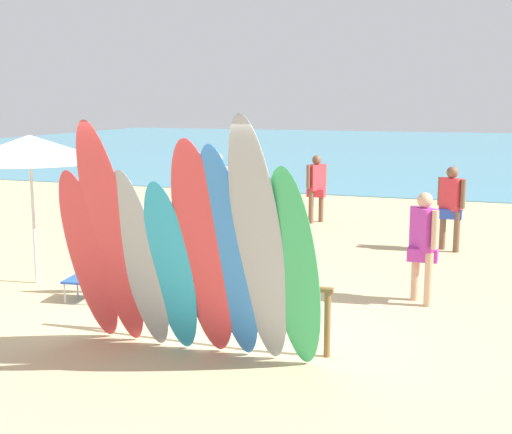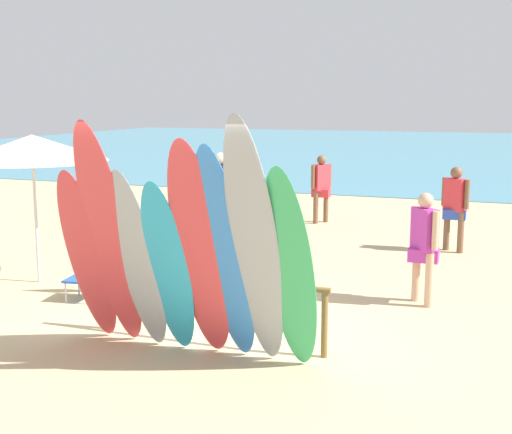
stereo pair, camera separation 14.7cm
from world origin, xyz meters
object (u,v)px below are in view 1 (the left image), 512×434
object	(u,v)px
surfboard_red_4	(204,253)
beachgoer_photographing	(217,191)
beachgoer_strolling	(451,203)
beach_chair_red	(90,267)
surfboard_grey_2	(141,262)
beach_chair_blue	(130,245)
beach_umbrella	(30,148)
surfboard_blue_5	(230,257)
surfboard_rack	(211,292)
surfboard_red_0	(90,258)
surfboard_green_7	(295,271)
surfboard_red_1	(112,239)
surfboard_teal_3	(171,269)
surfboard_grey_6	(259,247)
beachgoer_midbeach	(423,240)
beachgoer_near_rack	(316,184)

from	to	relation	value
surfboard_red_4	beachgoer_photographing	world-z (taller)	surfboard_red_4
beachgoer_strolling	beach_chair_red	size ratio (longest dim) A/B	1.85
surfboard_grey_2	beach_chair_blue	bearing A→B (deg)	127.00
surfboard_grey_2	beach_umbrella	xyz separation A→B (m)	(-2.92, 2.07, 0.99)
surfboard_blue_5	beach_umbrella	distance (m)	4.56
beachgoer_strolling	surfboard_rack	bearing A→B (deg)	-77.54
beachgoer_strolling	surfboard_red_0	bearing A→B (deg)	-84.71
surfboard_blue_5	surfboard_green_7	xyz separation A→B (m)	(0.67, 0.02, -0.10)
surfboard_red_1	surfboard_red_0	bearing A→B (deg)	162.41
surfboard_teal_3	surfboard_red_0	bearing A→B (deg)	178.81
surfboard_grey_6	beach_umbrella	bearing A→B (deg)	154.16
surfboard_grey_2	surfboard_grey_6	size ratio (longest dim) A/B	0.77
beachgoer_midbeach	beach_umbrella	distance (m)	5.72
surfboard_teal_3	beach_chair_red	distance (m)	2.75
surfboard_grey_6	beachgoer_near_rack	world-z (taller)	surfboard_grey_6
surfboard_rack	surfboard_blue_5	distance (m)	0.98
surfboard_grey_2	surfboard_red_1	bearing A→B (deg)	-160.39
surfboard_grey_6	surfboard_rack	bearing A→B (deg)	140.07
surfboard_red_1	surfboard_red_4	xyz separation A→B (m)	(1.04, 0.02, -0.08)
beachgoer_midbeach	beach_chair_blue	xyz separation A→B (m)	(-4.55, 0.18, -0.44)
beachgoer_near_rack	beachgoer_midbeach	xyz separation A→B (m)	(2.88, -5.50, 0.00)
surfboard_red_0	beach_umbrella	size ratio (longest dim) A/B	0.97
beachgoer_strolling	surfboard_red_1	bearing A→B (deg)	-81.95
surfboard_rack	surfboard_green_7	distance (m)	1.38
surfboard_red_4	surfboard_grey_6	distance (m)	0.63
surfboard_teal_3	beachgoer_near_rack	bearing A→B (deg)	94.03
surfboard_red_1	beach_chair_blue	world-z (taller)	surfboard_red_1
surfboard_teal_3	surfboard_green_7	distance (m)	1.34
surfboard_red_4	beach_umbrella	xyz separation A→B (m)	(-3.67, 2.13, 0.82)
beach_chair_blue	surfboard_green_7	bearing A→B (deg)	-18.33
surfboard_red_1	beachgoer_near_rack	size ratio (longest dim) A/B	1.79
surfboard_blue_5	beach_chair_red	size ratio (longest dim) A/B	2.96
beachgoer_near_rack	beach_chair_red	bearing A→B (deg)	-158.61
surfboard_red_1	beach_chair_red	bearing A→B (deg)	126.72
surfboard_rack	surfboard_blue_5	xyz separation A→B (m)	(0.48, -0.63, 0.57)
beach_chair_blue	surfboard_red_1	bearing A→B (deg)	-40.26
beachgoer_photographing	beach_chair_red	size ratio (longest dim) A/B	2.08
surfboard_red_0	beachgoer_strolling	size ratio (longest dim) A/B	1.40
surfboard_blue_5	beachgoer_midbeach	size ratio (longest dim) A/B	1.63
beachgoer_midbeach	surfboard_teal_3	bearing A→B (deg)	-78.53
surfboard_green_7	beach_chair_blue	size ratio (longest dim) A/B	2.71
beachgoer_near_rack	beach_umbrella	bearing A→B (deg)	-168.96
surfboard_grey_2	surfboard_teal_3	world-z (taller)	surfboard_grey_2
surfboard_teal_3	beachgoer_near_rack	distance (m)	8.47
surfboard_red_0	beachgoer_midbeach	xyz separation A→B (m)	(3.25, 2.92, -0.14)
surfboard_red_4	beachgoer_near_rack	distance (m)	8.56
surfboard_red_0	beachgoer_midbeach	bearing A→B (deg)	39.12
surfboard_green_7	beach_umbrella	size ratio (longest dim) A/B	1.01
surfboard_red_0	surfboard_grey_2	distance (m)	0.64
surfboard_green_7	beachgoer_strolling	size ratio (longest dim) A/B	1.46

